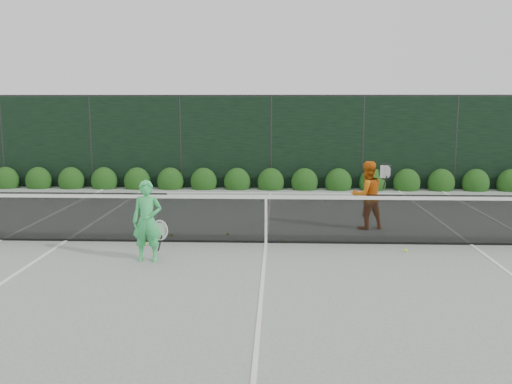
{
  "coord_description": "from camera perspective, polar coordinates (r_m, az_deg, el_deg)",
  "views": [
    {
      "loc": [
        0.24,
        -11.25,
        2.84
      ],
      "look_at": [
        -0.21,
        0.3,
        1.0
      ],
      "focal_mm": 40.0,
      "sensor_mm": 36.0,
      "label": 1
    }
  ],
  "objects": [
    {
      "name": "ground",
      "position": [
        11.61,
        1.0,
        -5.12
      ],
      "size": [
        80.0,
        80.0,
        0.0
      ],
      "primitive_type": "plane",
      "color": "gray",
      "rests_on": "ground"
    },
    {
      "name": "tennis_net",
      "position": [
        11.49,
        0.88,
        -2.55
      ],
      "size": [
        12.9,
        0.1,
        1.07
      ],
      "color": "black",
      "rests_on": "ground"
    },
    {
      "name": "player_woman",
      "position": [
        10.37,
        -10.81,
        -2.87
      ],
      "size": [
        0.62,
        0.36,
        1.46
      ],
      "rotation": [
        0.0,
        0.0,
        -0.01
      ],
      "color": "#3CCC66",
      "rests_on": "ground"
    },
    {
      "name": "player_man",
      "position": [
        13.0,
        11.05,
        -0.3
      ],
      "size": [
        0.93,
        0.78,
        1.53
      ],
      "rotation": [
        0.0,
        0.0,
        3.46
      ],
      "color": "orange",
      "rests_on": "ground"
    },
    {
      "name": "court_lines",
      "position": [
        11.61,
        1.0,
        -5.09
      ],
      "size": [
        11.03,
        23.83,
        0.01
      ],
      "color": "white",
      "rests_on": "ground"
    },
    {
      "name": "windscreen_fence",
      "position": [
        8.65,
        0.63,
        0.23
      ],
      "size": [
        32.0,
        21.07,
        3.06
      ],
      "color": "black",
      "rests_on": "ground"
    },
    {
      "name": "hedge_row",
      "position": [
        18.59,
        1.48,
        0.98
      ],
      "size": [
        31.66,
        0.65,
        0.94
      ],
      "color": "#10340E",
      "rests_on": "ground"
    },
    {
      "name": "tennis_balls",
      "position": [
        11.67,
        -1.21,
        -4.88
      ],
      "size": [
        5.14,
        1.33,
        0.07
      ],
      "color": "#D5F736",
      "rests_on": "ground"
    }
  ]
}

